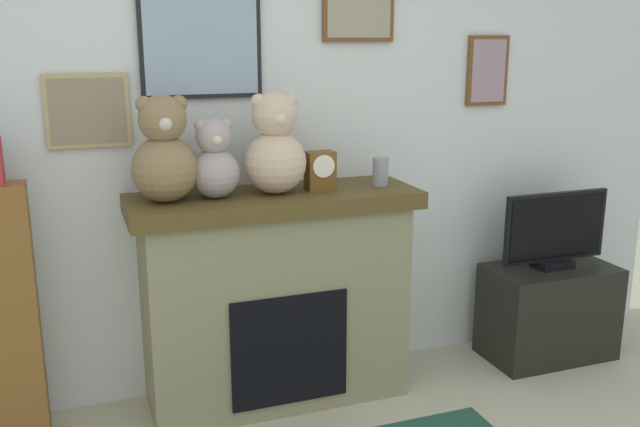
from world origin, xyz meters
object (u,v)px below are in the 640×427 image
(teddy_bear_grey, at_px, (164,154))
(teddy_bear_brown, at_px, (215,162))
(tv_stand, at_px, (548,311))
(teddy_bear_tan, at_px, (275,148))
(television, at_px, (555,231))
(fireplace, at_px, (275,296))
(candle_jar, at_px, (380,171))
(mantel_clock, at_px, (320,171))

(teddy_bear_grey, relative_size, teddy_bear_brown, 1.30)
(tv_stand, relative_size, teddy_bear_brown, 1.96)
(tv_stand, bearing_deg, teddy_bear_tan, 177.91)
(television, bearing_deg, teddy_bear_grey, 178.37)
(fireplace, height_order, tv_stand, fireplace)
(television, relative_size, teddy_bear_tan, 1.36)
(candle_jar, bearing_deg, teddy_bear_tan, -179.94)
(tv_stand, bearing_deg, teddy_bear_grey, 178.41)
(candle_jar, relative_size, teddy_bear_grey, 0.29)
(teddy_bear_brown, bearing_deg, candle_jar, 0.03)
(mantel_clock, height_order, teddy_bear_grey, teddy_bear_grey)
(fireplace, bearing_deg, candle_jar, -1.88)
(candle_jar, xyz_separation_m, teddy_bear_brown, (-0.82, -0.00, 0.09))
(mantel_clock, distance_m, teddy_bear_grey, 0.73)
(mantel_clock, bearing_deg, fireplace, 175.14)
(fireplace, distance_m, candle_jar, 0.80)
(tv_stand, relative_size, teddy_bear_grey, 1.50)
(television, height_order, mantel_clock, mantel_clock)
(teddy_bear_grey, bearing_deg, candle_jar, 0.03)
(mantel_clock, xyz_separation_m, teddy_bear_tan, (-0.22, 0.00, 0.12))
(candle_jar, relative_size, teddy_bear_tan, 0.29)
(candle_jar, height_order, teddy_bear_brown, teddy_bear_brown)
(tv_stand, bearing_deg, teddy_bear_brown, 178.22)
(teddy_bear_grey, bearing_deg, tv_stand, -1.59)
(tv_stand, bearing_deg, television, -90.00)
(fireplace, height_order, television, fireplace)
(teddy_bear_tan, bearing_deg, mantel_clock, -0.22)
(teddy_bear_grey, xyz_separation_m, teddy_bear_brown, (0.22, 0.00, -0.05))
(mantel_clock, bearing_deg, teddy_bear_tan, 179.78)
(tv_stand, height_order, television, television)
(teddy_bear_grey, bearing_deg, teddy_bear_brown, 0.04)
(candle_jar, bearing_deg, teddy_bear_brown, -179.97)
(fireplace, height_order, teddy_bear_brown, teddy_bear_brown)
(fireplace, bearing_deg, mantel_clock, -4.86)
(mantel_clock, relative_size, teddy_bear_brown, 0.51)
(teddy_bear_grey, bearing_deg, teddy_bear_tan, 0.00)
(mantel_clock, bearing_deg, teddy_bear_brown, 179.89)
(candle_jar, relative_size, mantel_clock, 0.75)
(fireplace, relative_size, television, 2.15)
(teddy_bear_brown, bearing_deg, fireplace, 3.75)
(teddy_bear_brown, xyz_separation_m, teddy_bear_tan, (0.28, -0.00, 0.05))
(teddy_bear_grey, height_order, teddy_bear_brown, teddy_bear_grey)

